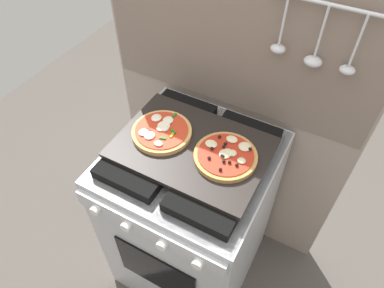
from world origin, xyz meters
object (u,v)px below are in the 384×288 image
Objects in this scene: pizza_right at (226,155)px; pizza_left at (161,132)px; stove at (192,215)px; baking_tray at (192,147)px.

pizza_left is at bearing -178.16° from pizza_right.
stove is at bearing -176.05° from pizza_right.
stove is at bearing -90.00° from baking_tray.
baking_tray is (0.00, 0.00, 0.46)m from stove.
stove is 0.49m from pizza_left.
pizza_right is (0.26, 0.01, 0.00)m from pizza_left.
stove is 0.46m from baking_tray.
baking_tray is 0.13m from pizza_left.
stove is at bearing -0.30° from pizza_left.
stove is 0.50m from pizza_right.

